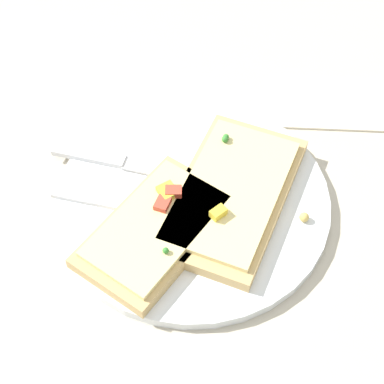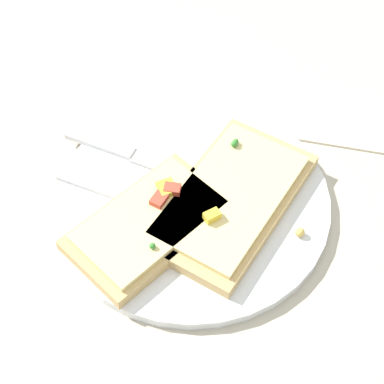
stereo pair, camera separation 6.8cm
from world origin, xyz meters
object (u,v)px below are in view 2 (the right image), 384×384
(fork, at_px, (154,207))
(plate, at_px, (192,201))
(pizza_slice_corner, at_px, (150,223))
(napkin, at_px, (359,122))
(pizza_slice_main, at_px, (230,202))
(knife, at_px, (140,157))

(fork, bearing_deg, plate, 42.78)
(pizza_slice_corner, relative_size, napkin, 1.33)
(plate, distance_m, napkin, 0.24)
(plate, relative_size, pizza_slice_main, 1.33)
(fork, height_order, knife, knife)
(pizza_slice_main, bearing_deg, plate, -75.20)
(knife, distance_m, napkin, 0.27)
(plate, relative_size, pizza_slice_corner, 1.55)
(fork, relative_size, knife, 0.94)
(pizza_slice_main, bearing_deg, pizza_slice_corner, -39.58)
(pizza_slice_main, relative_size, pizza_slice_corner, 1.17)
(pizza_slice_main, distance_m, pizza_slice_corner, 0.09)
(plate, bearing_deg, pizza_slice_main, -4.52)
(plate, xyz_separation_m, napkin, (0.17, 0.16, -0.00))
(pizza_slice_main, height_order, pizza_slice_corner, pizza_slice_main)
(pizza_slice_main, bearing_deg, fork, -56.56)
(pizza_slice_main, xyz_separation_m, pizza_slice_corner, (-0.08, -0.05, 0.00))
(plate, xyz_separation_m, pizza_slice_main, (0.04, -0.00, 0.02))
(fork, xyz_separation_m, napkin, (0.21, 0.19, -0.01))
(plate, height_order, fork, fork)
(plate, relative_size, fork, 1.43)
(pizza_slice_corner, bearing_deg, knife, -125.88)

